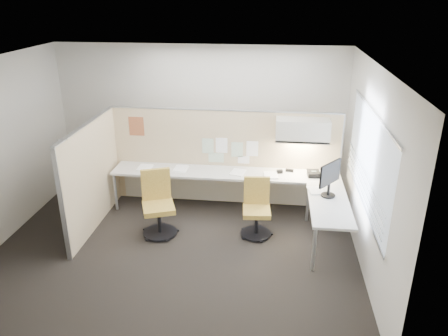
# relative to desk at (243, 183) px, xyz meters

# --- Properties ---
(floor) EXTENTS (5.50, 4.50, 0.01)m
(floor) POSITION_rel_desk_xyz_m (-0.93, -1.13, -0.61)
(floor) COLOR black
(floor) RESTS_ON ground
(ceiling) EXTENTS (5.50, 4.50, 0.01)m
(ceiling) POSITION_rel_desk_xyz_m (-0.93, -1.13, 2.20)
(ceiling) COLOR white
(ceiling) RESTS_ON wall_back
(wall_back) EXTENTS (5.50, 0.02, 2.80)m
(wall_back) POSITION_rel_desk_xyz_m (-0.93, 1.12, 0.80)
(wall_back) COLOR beige
(wall_back) RESTS_ON ground
(wall_front) EXTENTS (5.50, 0.02, 2.80)m
(wall_front) POSITION_rel_desk_xyz_m (-0.93, -3.38, 0.80)
(wall_front) COLOR beige
(wall_front) RESTS_ON ground
(wall_right) EXTENTS (0.02, 4.50, 2.80)m
(wall_right) POSITION_rel_desk_xyz_m (1.82, -1.13, 0.80)
(wall_right) COLOR beige
(wall_right) RESTS_ON ground
(window_pane) EXTENTS (0.01, 2.80, 1.30)m
(window_pane) POSITION_rel_desk_xyz_m (1.79, -1.13, 0.95)
(window_pane) COLOR #93A1AB
(window_pane) RESTS_ON wall_right
(partition_back) EXTENTS (4.10, 0.06, 1.75)m
(partition_back) POSITION_rel_desk_xyz_m (-0.38, 0.47, 0.27)
(partition_back) COLOR #C4AE88
(partition_back) RESTS_ON floor
(partition_left) EXTENTS (0.06, 2.20, 1.75)m
(partition_left) POSITION_rel_desk_xyz_m (-2.43, -0.63, 0.27)
(partition_left) COLOR #C4AE88
(partition_left) RESTS_ON floor
(desk) EXTENTS (4.00, 2.07, 0.73)m
(desk) POSITION_rel_desk_xyz_m (0.00, 0.00, 0.00)
(desk) COLOR beige
(desk) RESTS_ON floor
(overhead_bin) EXTENTS (0.90, 0.36, 0.38)m
(overhead_bin) POSITION_rel_desk_xyz_m (0.97, 0.26, 0.91)
(overhead_bin) COLOR beige
(overhead_bin) RESTS_ON partition_back
(task_light_strip) EXTENTS (0.60, 0.06, 0.02)m
(task_light_strip) POSITION_rel_desk_xyz_m (0.97, 0.26, 0.70)
(task_light_strip) COLOR #FFEABF
(task_light_strip) RESTS_ON overhead_bin
(pinned_papers) EXTENTS (1.01, 0.00, 0.47)m
(pinned_papers) POSITION_rel_desk_xyz_m (-0.30, 0.44, 0.43)
(pinned_papers) COLOR #8CBF8C
(pinned_papers) RESTS_ON partition_back
(poster) EXTENTS (0.28, 0.00, 0.35)m
(poster) POSITION_rel_desk_xyz_m (-1.98, 0.44, 0.82)
(poster) COLOR orange
(poster) RESTS_ON partition_back
(chair_left) EXTENTS (0.63, 0.65, 1.04)m
(chair_left) POSITION_rel_desk_xyz_m (-1.31, -0.79, -0.11)
(chair_left) COLOR black
(chair_left) RESTS_ON floor
(chair_right) EXTENTS (0.49, 0.50, 0.93)m
(chair_right) POSITION_rel_desk_xyz_m (0.27, -0.64, -0.17)
(chair_right) COLOR black
(chair_right) RESTS_ON floor
(monitor) EXTENTS (0.35, 0.44, 0.56)m
(monitor) POSITION_rel_desk_xyz_m (1.37, -0.63, 0.45)
(monitor) COLOR black
(monitor) RESTS_ON desk
(phone) EXTENTS (0.22, 0.21, 0.12)m
(phone) POSITION_rel_desk_xyz_m (1.19, 0.13, 0.18)
(phone) COLOR black
(phone) RESTS_ON desk
(stapler) EXTENTS (0.14, 0.06, 0.05)m
(stapler) POSITION_rel_desk_xyz_m (0.80, 0.29, 0.15)
(stapler) COLOR black
(stapler) RESTS_ON desk
(tape_dispenser) EXTENTS (0.11, 0.08, 0.06)m
(tape_dispenser) POSITION_rel_desk_xyz_m (0.62, 0.21, 0.16)
(tape_dispenser) COLOR black
(tape_dispenser) RESTS_ON desk
(coat_hook) EXTENTS (0.18, 0.43, 1.29)m
(coat_hook) POSITION_rel_desk_xyz_m (-2.51, -1.43, 0.82)
(coat_hook) COLOR silver
(coat_hook) RESTS_ON partition_left
(paper_stack_0) EXTENTS (0.23, 0.30, 0.02)m
(paper_stack_0) POSITION_rel_desk_xyz_m (-1.78, 0.14, 0.14)
(paper_stack_0) COLOR white
(paper_stack_0) RESTS_ON desk
(paper_stack_1) EXTENTS (0.24, 0.31, 0.02)m
(paper_stack_1) POSITION_rel_desk_xyz_m (-1.13, 0.18, 0.14)
(paper_stack_1) COLOR white
(paper_stack_1) RESTS_ON desk
(paper_stack_2) EXTENTS (0.29, 0.34, 0.02)m
(paper_stack_2) POSITION_rel_desk_xyz_m (-0.11, 0.13, 0.14)
(paper_stack_2) COLOR white
(paper_stack_2) RESTS_ON desk
(paper_stack_3) EXTENTS (0.26, 0.33, 0.02)m
(paper_stack_3) POSITION_rel_desk_xyz_m (0.47, 0.07, 0.14)
(paper_stack_3) COLOR white
(paper_stack_3) RESTS_ON desk
(paper_stack_4) EXTENTS (0.29, 0.34, 0.02)m
(paper_stack_4) POSITION_rel_desk_xyz_m (1.20, -0.46, 0.14)
(paper_stack_4) COLOR white
(paper_stack_4) RESTS_ON desk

